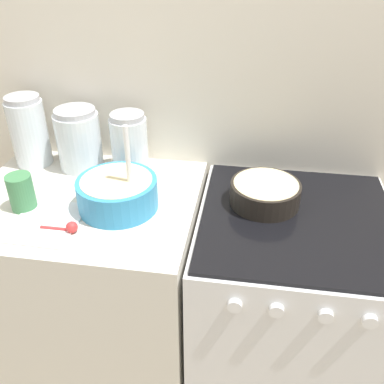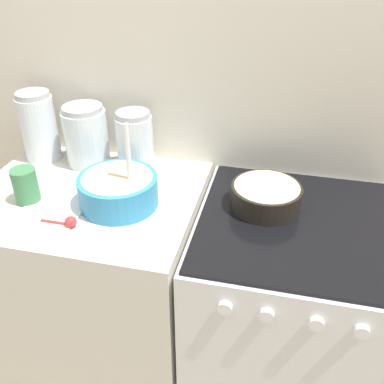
{
  "view_description": "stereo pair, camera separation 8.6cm",
  "coord_description": "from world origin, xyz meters",
  "px_view_note": "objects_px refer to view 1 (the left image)",
  "views": [
    {
      "loc": [
        0.17,
        -0.82,
        1.66
      ],
      "look_at": [
        -0.01,
        0.33,
        0.93
      ],
      "focal_mm": 40.0,
      "sensor_mm": 36.0,
      "label": 1
    },
    {
      "loc": [
        0.25,
        -0.8,
        1.66
      ],
      "look_at": [
        -0.01,
        0.33,
        0.93
      ],
      "focal_mm": 40.0,
      "sensor_mm": 36.0,
      "label": 2
    }
  ],
  "objects_px": {
    "storage_jar_middle": "(79,143)",
    "tin_can": "(21,192)",
    "stove": "(282,314)",
    "baking_pan": "(265,193)",
    "storage_jar_left": "(30,136)",
    "storage_jar_right": "(130,147)",
    "mixing_bowl": "(118,192)"
  },
  "relations": [
    {
      "from": "storage_jar_middle",
      "to": "baking_pan",
      "type": "bearing_deg",
      "value": -12.46
    },
    {
      "from": "storage_jar_right",
      "to": "mixing_bowl",
      "type": "bearing_deg",
      "value": -83.69
    },
    {
      "from": "mixing_bowl",
      "to": "storage_jar_right",
      "type": "distance_m",
      "value": 0.25
    },
    {
      "from": "storage_jar_left",
      "to": "storage_jar_right",
      "type": "distance_m",
      "value": 0.38
    },
    {
      "from": "storage_jar_left",
      "to": "baking_pan",
      "type": "bearing_deg",
      "value": -9.8
    },
    {
      "from": "storage_jar_middle",
      "to": "tin_can",
      "type": "height_order",
      "value": "storage_jar_middle"
    },
    {
      "from": "storage_jar_middle",
      "to": "mixing_bowl",
      "type": "bearing_deg",
      "value": -48.34
    },
    {
      "from": "tin_can",
      "to": "storage_jar_right",
      "type": "bearing_deg",
      "value": 47.59
    },
    {
      "from": "storage_jar_middle",
      "to": "storage_jar_right",
      "type": "relative_size",
      "value": 1.02
    },
    {
      "from": "mixing_bowl",
      "to": "tin_can",
      "type": "xyz_separation_m",
      "value": [
        -0.3,
        -0.05,
        0.0
      ]
    },
    {
      "from": "baking_pan",
      "to": "tin_can",
      "type": "bearing_deg",
      "value": -169.14
    },
    {
      "from": "tin_can",
      "to": "baking_pan",
      "type": "bearing_deg",
      "value": 10.86
    },
    {
      "from": "baking_pan",
      "to": "storage_jar_left",
      "type": "distance_m",
      "value": 0.9
    },
    {
      "from": "mixing_bowl",
      "to": "storage_jar_middle",
      "type": "bearing_deg",
      "value": 131.66
    },
    {
      "from": "tin_can",
      "to": "storage_jar_middle",
      "type": "bearing_deg",
      "value": 74.77
    },
    {
      "from": "stove",
      "to": "tin_can",
      "type": "xyz_separation_m",
      "value": [
        -0.88,
        -0.08,
        0.5
      ]
    },
    {
      "from": "stove",
      "to": "baking_pan",
      "type": "relative_size",
      "value": 3.87
    },
    {
      "from": "mixing_bowl",
      "to": "storage_jar_left",
      "type": "xyz_separation_m",
      "value": [
        -0.41,
        0.25,
        0.06
      ]
    },
    {
      "from": "storage_jar_middle",
      "to": "storage_jar_right",
      "type": "height_order",
      "value": "storage_jar_middle"
    },
    {
      "from": "storage_jar_left",
      "to": "tin_can",
      "type": "bearing_deg",
      "value": -69.75
    },
    {
      "from": "storage_jar_middle",
      "to": "storage_jar_right",
      "type": "bearing_deg",
      "value": 0.0
    },
    {
      "from": "stove",
      "to": "baking_pan",
      "type": "height_order",
      "value": "baking_pan"
    },
    {
      "from": "storage_jar_middle",
      "to": "tin_can",
      "type": "xyz_separation_m",
      "value": [
        -0.08,
        -0.3,
        -0.04
      ]
    },
    {
      "from": "mixing_bowl",
      "to": "storage_jar_left",
      "type": "relative_size",
      "value": 1.08
    },
    {
      "from": "storage_jar_left",
      "to": "stove",
      "type": "bearing_deg",
      "value": -12.36
    },
    {
      "from": "stove",
      "to": "tin_can",
      "type": "distance_m",
      "value": 1.01
    },
    {
      "from": "storage_jar_left",
      "to": "tin_can",
      "type": "relative_size",
      "value": 2.23
    },
    {
      "from": "stove",
      "to": "tin_can",
      "type": "height_order",
      "value": "tin_can"
    },
    {
      "from": "mixing_bowl",
      "to": "baking_pan",
      "type": "distance_m",
      "value": 0.48
    },
    {
      "from": "stove",
      "to": "tin_can",
      "type": "bearing_deg",
      "value": -174.58
    },
    {
      "from": "storage_jar_right",
      "to": "stove",
      "type": "bearing_deg",
      "value": -19.73
    },
    {
      "from": "stove",
      "to": "baking_pan",
      "type": "xyz_separation_m",
      "value": [
        -0.11,
        0.06,
        0.48
      ]
    }
  ]
}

